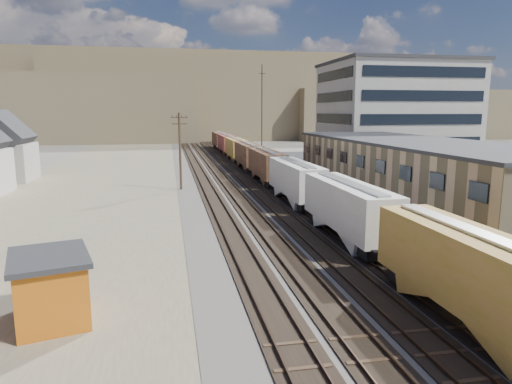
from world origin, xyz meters
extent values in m
plane|color=#6B6356|center=(0.00, 0.00, 0.00)|extent=(300.00, 300.00, 0.00)
cube|color=#4C4742|center=(0.00, 50.00, 0.03)|extent=(18.00, 200.00, 0.06)
cube|color=#72684E|center=(-20.00, 40.00, 0.01)|extent=(24.00, 180.00, 0.03)
cube|color=#232326|center=(22.00, 35.00, 0.02)|extent=(26.00, 120.00, 0.04)
cube|color=black|center=(-5.00, 50.00, 0.10)|extent=(2.60, 200.00, 0.08)
cube|color=#38281E|center=(-5.72, 50.00, 0.22)|extent=(0.08, 200.00, 0.16)
cube|color=#38281E|center=(-4.28, 50.00, 0.22)|extent=(0.08, 200.00, 0.16)
cube|color=black|center=(-2.00, 50.00, 0.10)|extent=(2.60, 200.00, 0.08)
cube|color=#38281E|center=(-2.72, 50.00, 0.22)|extent=(0.08, 200.00, 0.16)
cube|color=#38281E|center=(-1.28, 50.00, 0.22)|extent=(0.08, 200.00, 0.16)
cube|color=black|center=(1.00, 50.00, 0.10)|extent=(2.60, 200.00, 0.08)
cube|color=#38281E|center=(0.28, 50.00, 0.22)|extent=(0.08, 200.00, 0.16)
cube|color=#38281E|center=(1.72, 50.00, 0.22)|extent=(0.08, 200.00, 0.16)
cube|color=black|center=(3.80, 50.00, 0.10)|extent=(2.60, 200.00, 0.08)
cube|color=#38281E|center=(3.08, 50.00, 0.22)|extent=(0.08, 200.00, 0.16)
cube|color=#38281E|center=(4.52, 50.00, 0.22)|extent=(0.08, 200.00, 0.16)
cube|color=black|center=(3.80, 5.21, 0.75)|extent=(2.20, 2.20, 0.90)
cube|color=#A6872C|center=(3.80, 0.13, 2.90)|extent=(3.00, 13.34, 3.40)
cube|color=#B7B7B2|center=(3.80, 0.13, 4.68)|extent=(0.90, 12.32, 0.16)
cube|color=black|center=(3.80, 10.26, 0.75)|extent=(2.20, 2.20, 0.90)
cube|color=black|center=(3.80, 20.41, 0.75)|extent=(2.20, 2.20, 0.90)
cube|color=silver|center=(3.80, 15.33, 2.90)|extent=(3.00, 13.34, 3.40)
cube|color=#B7B7B2|center=(3.80, 15.33, 4.68)|extent=(0.90, 12.32, 0.16)
cube|color=black|center=(3.80, 25.46, 0.75)|extent=(2.20, 2.20, 0.90)
cube|color=black|center=(3.80, 35.61, 0.75)|extent=(2.20, 2.20, 0.90)
cube|color=silver|center=(3.80, 30.53, 2.90)|extent=(3.00, 13.34, 3.40)
cube|color=#B7B7B2|center=(3.80, 30.53, 4.68)|extent=(0.90, 12.33, 0.16)
cube|color=black|center=(3.80, 40.66, 0.75)|extent=(2.20, 2.20, 0.90)
cube|color=black|center=(3.80, 50.81, 0.75)|extent=(2.20, 2.20, 0.90)
cube|color=#4A251F|center=(3.80, 45.73, 2.90)|extent=(3.00, 13.34, 3.40)
cube|color=#B7B7B2|center=(3.80, 45.73, 4.68)|extent=(0.90, 12.33, 0.16)
cube|color=black|center=(3.80, 55.86, 0.75)|extent=(2.20, 2.20, 0.90)
cube|color=black|center=(3.80, 66.01, 0.75)|extent=(2.20, 2.20, 0.90)
cube|color=#4A251F|center=(3.80, 60.93, 2.90)|extent=(3.00, 13.34, 3.40)
cube|color=#B7B7B2|center=(3.80, 60.93, 4.68)|extent=(0.90, 12.33, 0.16)
cube|color=black|center=(3.80, 71.06, 0.75)|extent=(2.20, 2.20, 0.90)
cube|color=black|center=(3.80, 81.21, 0.75)|extent=(2.20, 2.20, 0.90)
cube|color=#A6872C|center=(3.80, 76.13, 2.90)|extent=(3.00, 13.34, 3.40)
cube|color=#B7B7B2|center=(3.80, 76.13, 4.68)|extent=(0.90, 12.32, 0.16)
cube|color=black|center=(3.80, 86.26, 0.75)|extent=(2.20, 2.20, 0.90)
cube|color=black|center=(3.80, 96.41, 0.75)|extent=(2.20, 2.20, 0.90)
cube|color=maroon|center=(3.80, 91.33, 2.90)|extent=(3.00, 13.34, 3.40)
cube|color=#B7B7B2|center=(3.80, 91.33, 4.68)|extent=(0.90, 12.32, 0.16)
cube|color=black|center=(3.80, 101.46, 0.75)|extent=(2.20, 2.20, 0.90)
cube|color=black|center=(3.80, 111.61, 0.75)|extent=(2.20, 2.20, 0.90)
cube|color=#4A251F|center=(3.80, 106.53, 2.90)|extent=(3.00, 13.34, 3.40)
cube|color=#B7B7B2|center=(3.80, 106.53, 4.68)|extent=(0.90, 12.32, 0.16)
cube|color=tan|center=(15.00, 25.00, 3.50)|extent=(12.00, 40.00, 7.00)
cube|color=#2D2D30|center=(15.00, 25.00, 7.10)|extent=(12.40, 40.40, 0.30)
cube|color=black|center=(8.95, 25.00, 2.20)|extent=(0.12, 36.00, 1.20)
cube|color=black|center=(8.95, 25.00, 5.20)|extent=(0.12, 36.00, 1.20)
cube|color=#9E998E|center=(28.00, 55.00, 9.00)|extent=(22.00, 18.00, 18.00)
cube|color=#2D2D30|center=(28.00, 55.00, 18.20)|extent=(22.60, 18.60, 0.50)
cube|color=black|center=(16.95, 55.00, 9.00)|extent=(0.12, 16.00, 16.00)
cube|color=black|center=(28.00, 45.95, 9.00)|extent=(20.00, 0.12, 16.00)
cylinder|color=#382619|center=(-8.50, 42.00, 5.00)|extent=(0.32, 0.32, 10.00)
cube|color=#382619|center=(-8.50, 42.00, 9.40)|extent=(2.20, 0.14, 0.14)
cube|color=#382619|center=(-8.50, 42.00, 8.60)|extent=(1.90, 0.14, 0.14)
cylinder|color=black|center=(-7.90, 42.00, 9.55)|extent=(0.08, 0.08, 0.22)
cylinder|color=black|center=(6.00, 60.00, 9.00)|extent=(0.16, 0.16, 18.00)
cube|color=black|center=(6.00, 60.00, 16.50)|extent=(1.20, 0.08, 0.08)
cube|color=#9E998E|center=(-34.00, 55.00, 2.75)|extent=(8.00, 8.00, 5.50)
cube|color=#2D2D30|center=(-34.00, 55.00, 6.40)|extent=(8.15, 8.16, 8.15)
cube|color=brown|center=(-60.00, 150.00, 11.00)|extent=(120.00, 40.00, 22.00)
cube|color=brown|center=(20.00, 160.00, 14.00)|extent=(140.00, 45.00, 28.00)
cube|color=brown|center=(90.00, 150.00, 9.00)|extent=(110.00, 38.00, 18.00)
cube|color=brown|center=(-10.00, 180.00, 16.00)|extent=(200.00, 60.00, 32.00)
cube|color=#C76112|center=(-15.78, 4.62, 1.57)|extent=(4.15, 4.88, 3.14)
cube|color=#2D2D30|center=(-15.78, 4.62, 3.24)|extent=(4.67, 5.39, 0.26)
cube|color=black|center=(-14.22, 5.06, 1.67)|extent=(0.38, 1.04, 1.05)
imported|color=navy|center=(22.02, 57.75, 0.66)|extent=(3.57, 5.22, 1.33)
imported|color=silver|center=(25.70, 42.62, 0.82)|extent=(3.39, 5.18, 1.64)
camera|label=1|loc=(-9.93, -17.85, 10.13)|focal=32.00mm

